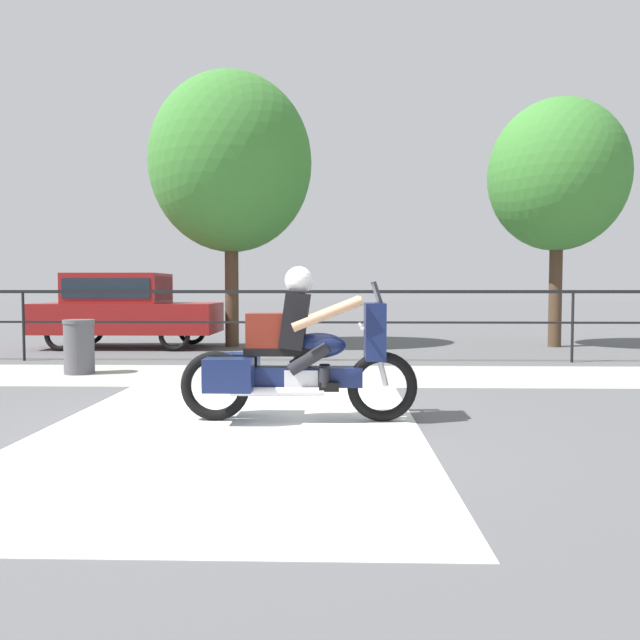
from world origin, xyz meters
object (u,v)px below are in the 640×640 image
(parked_car, at_px, (125,306))
(trash_bin, at_px, (79,347))
(tree_behind_car, at_px, (231,163))
(motorcycle, at_px, (297,354))
(tree_behind_sign, at_px, (558,176))

(parked_car, height_order, trash_bin, parked_car)
(tree_behind_car, bearing_deg, parked_car, -170.76)
(parked_car, bearing_deg, trash_bin, -76.23)
(parked_car, bearing_deg, motorcycle, -56.40)
(trash_bin, bearing_deg, motorcycle, -42.71)
(parked_car, relative_size, trash_bin, 4.64)
(motorcycle, bearing_deg, tree_behind_sign, 52.88)
(trash_bin, xyz_separation_m, tree_behind_car, (1.63, 4.78, 3.81))
(parked_car, height_order, tree_behind_sign, tree_behind_sign)
(motorcycle, bearing_deg, tree_behind_car, 100.50)
(parked_car, xyz_separation_m, trash_bin, (0.76, -4.39, -0.52))
(tree_behind_sign, distance_m, tree_behind_car, 7.53)
(trash_bin, relative_size, tree_behind_sign, 0.15)
(tree_behind_sign, bearing_deg, trash_bin, -152.02)
(motorcycle, height_order, tree_behind_car, tree_behind_car)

